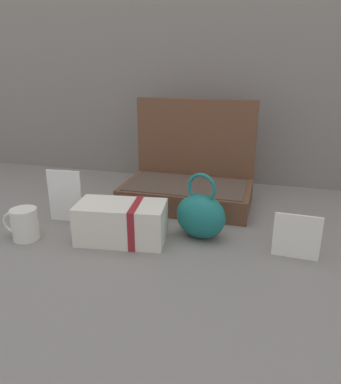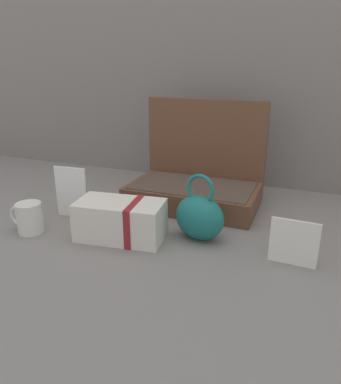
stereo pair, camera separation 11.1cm
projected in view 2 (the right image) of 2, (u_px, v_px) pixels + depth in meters
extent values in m
plane|color=slate|center=(174.00, 230.00, 1.17)|extent=(6.00, 6.00, 0.00)
cube|color=gray|center=(227.00, 10.00, 1.44)|extent=(3.20, 0.06, 1.40)
cube|color=brown|center=(193.00, 196.00, 1.35)|extent=(0.46, 0.26, 0.08)
cube|color=#4C3D33|center=(193.00, 186.00, 1.33)|extent=(0.43, 0.24, 0.00)
cube|color=brown|center=(205.00, 149.00, 1.42)|extent=(0.46, 0.02, 0.38)
ellipsoid|color=#196B66|center=(200.00, 218.00, 1.09)|extent=(0.17, 0.14, 0.14)
torus|color=#196B66|center=(200.00, 189.00, 1.06)|extent=(0.09, 0.03, 0.09)
cube|color=silver|center=(121.00, 220.00, 1.10)|extent=(0.27, 0.17, 0.12)
cube|color=maroon|center=(135.00, 222.00, 1.09)|extent=(0.04, 0.14, 0.12)
cylinder|color=silver|center=(30.00, 218.00, 1.14)|extent=(0.08, 0.08, 0.10)
torus|color=silver|center=(19.00, 216.00, 1.15)|extent=(0.07, 0.01, 0.07)
cube|color=white|center=(294.00, 243.00, 0.95)|extent=(0.12, 0.01, 0.13)
cube|color=white|center=(71.00, 192.00, 1.24)|extent=(0.12, 0.02, 0.18)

